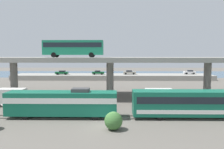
{
  "coord_description": "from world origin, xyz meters",
  "views": [
    {
      "loc": [
        1.17,
        -27.24,
        8.84
      ],
      "look_at": [
        0.43,
        18.98,
        4.83
      ],
      "focal_mm": 36.18,
      "sensor_mm": 36.0,
      "label": 1
    }
  ],
  "objects": [
    {
      "name": "rail_strip_near",
      "position": [
        0.0,
        3.24,
        0.06
      ],
      "size": [
        110.0,
        0.12,
        0.12
      ],
      "primitive_type": "cube",
      "color": "#59544C",
      "rests_on": "ground_plane"
    },
    {
      "name": "ground_plane",
      "position": [
        0.0,
        0.0,
        0.0
      ],
      "size": [
        260.0,
        260.0,
        0.0
      ],
      "primitive_type": "plane",
      "color": "#605B54"
    },
    {
      "name": "parked_car_1",
      "position": [
        28.7,
        56.71,
        2.51
      ],
      "size": [
        4.19,
        1.99,
        1.5
      ],
      "rotation": [
        0.0,
        0.0,
        3.14
      ],
      "color": "silver",
      "rests_on": "pier_parking_lot"
    },
    {
      "name": "train_coach_lead",
      "position": [
        13.8,
        4.0,
        2.17
      ],
      "size": [
        20.42,
        3.04,
        3.86
      ],
      "rotation": [
        0.0,
        0.0,
        3.14
      ],
      "color": "#14664C",
      "rests_on": "ground_plane"
    },
    {
      "name": "service_truck_east",
      "position": [
        7.72,
        11.04,
        1.64
      ],
      "size": [
        6.8,
        2.46,
        3.04
      ],
      "rotation": [
        0.0,
        0.0,
        3.14
      ],
      "color": "#515459",
      "rests_on": "ground_plane"
    },
    {
      "name": "service_truck_west",
      "position": [
        -17.71,
        11.04,
        1.64
      ],
      "size": [
        6.8,
        2.46,
        3.04
      ],
      "rotation": [
        0.0,
        0.0,
        3.14
      ],
      "color": "black",
      "rests_on": "ground_plane"
    },
    {
      "name": "shrub_right",
      "position": [
        0.93,
        -1.18,
        1.08
      ],
      "size": [
        2.16,
        2.16,
        2.16
      ],
      "primitive_type": "sphere",
      "color": "#3C6C33",
      "rests_on": "ground_plane"
    },
    {
      "name": "pier_parking_lot",
      "position": [
        0.0,
        55.0,
        0.87
      ],
      "size": [
        71.49,
        10.82,
        1.74
      ],
      "primitive_type": "cube",
      "color": "gray",
      "rests_on": "ground_plane"
    },
    {
      "name": "train_locomotive",
      "position": [
        -7.15,
        4.0,
        2.19
      ],
      "size": [
        16.49,
        3.04,
        4.18
      ],
      "rotation": [
        0.0,
        0.0,
        3.14
      ],
      "color": "#14664C",
      "rests_on": "ground_plane"
    },
    {
      "name": "parked_car_2",
      "position": [
        6.25,
        55.24,
        2.51
      ],
      "size": [
        4.63,
        1.98,
        1.5
      ],
      "color": "#9E998C",
      "rests_on": "pier_parking_lot"
    },
    {
      "name": "parked_car_0",
      "position": [
        -5.2,
        54.34,
        2.51
      ],
      "size": [
        4.38,
        1.86,
        1.5
      ],
      "color": "#0C4C26",
      "rests_on": "pier_parking_lot"
    },
    {
      "name": "transit_bus_on_overpass",
      "position": [
        -7.35,
        18.33,
        10.41
      ],
      "size": [
        12.0,
        2.68,
        3.4
      ],
      "rotation": [
        0.0,
        0.0,
        3.14
      ],
      "color": "#197A56",
      "rests_on": "highway_overpass"
    },
    {
      "name": "harbor_water",
      "position": [
        0.0,
        78.0,
        0.0
      ],
      "size": [
        140.0,
        36.0,
        0.01
      ],
      "primitive_type": "cube",
      "color": "#385B7A",
      "rests_on": "ground_plane"
    },
    {
      "name": "rail_strip_far",
      "position": [
        0.0,
        4.76,
        0.06
      ],
      "size": [
        110.0,
        0.12,
        0.12
      ],
      "primitive_type": "cube",
      "color": "#59544C",
      "rests_on": "ground_plane"
    },
    {
      "name": "parked_car_3",
      "position": [
        -18.28,
        53.79,
        2.51
      ],
      "size": [
        4.56,
        1.96,
        1.5
      ],
      "rotation": [
        0.0,
        0.0,
        3.14
      ],
      "color": "#0C4C26",
      "rests_on": "pier_parking_lot"
    },
    {
      "name": "highway_overpass",
      "position": [
        0.0,
        20.0,
        7.59
      ],
      "size": [
        96.0,
        12.56,
        8.35
      ],
      "color": "gray",
      "rests_on": "ground_plane"
    }
  ]
}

